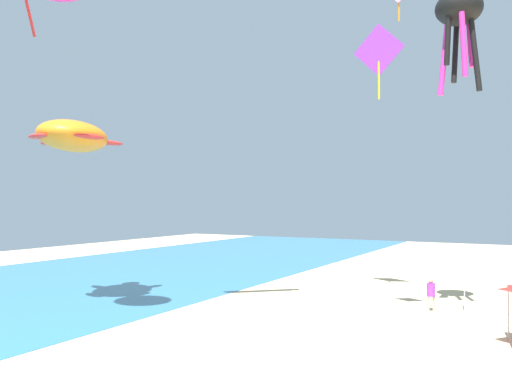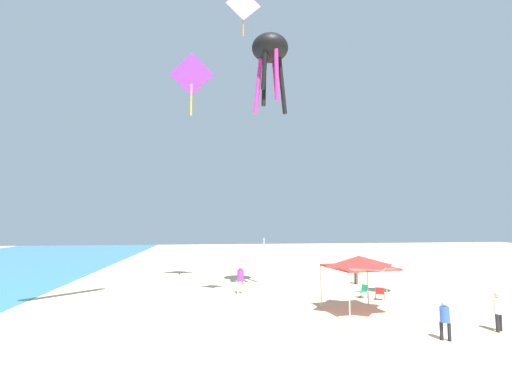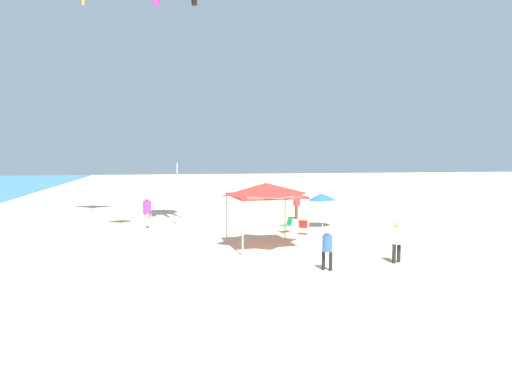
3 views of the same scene
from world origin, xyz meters
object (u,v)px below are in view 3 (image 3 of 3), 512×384
(folding_chair_facing_ocean, at_px, (304,226))
(person_watching_sky, at_px, (397,238))
(person_far_stroller, at_px, (297,202))
(folding_chair_near_cooler, at_px, (287,224))
(person_near_umbrella, at_px, (327,246))
(canopy_tent, at_px, (266,190))
(person_kite_handler, at_px, (147,210))
(beach_umbrella, at_px, (321,197))
(banner_flag, at_px, (177,188))

(folding_chair_facing_ocean, bearing_deg, person_watching_sky, 136.98)
(person_watching_sky, bearing_deg, person_far_stroller, -112.33)
(folding_chair_near_cooler, bearing_deg, person_far_stroller, 143.42)
(folding_chair_facing_ocean, height_order, person_near_umbrella, person_near_umbrella)
(canopy_tent, relative_size, person_watching_sky, 2.06)
(folding_chair_near_cooler, xyz_separation_m, person_watching_sky, (-7.34, -3.04, 0.54))
(canopy_tent, height_order, person_near_umbrella, canopy_tent)
(person_watching_sky, bearing_deg, canopy_tent, -67.69)
(person_kite_handler, bearing_deg, folding_chair_near_cooler, -35.84)
(beach_umbrella, height_order, folding_chair_facing_ocean, beach_umbrella)
(person_watching_sky, bearing_deg, person_near_umbrella, -15.20)
(person_watching_sky, bearing_deg, banner_flag, -77.65)
(person_kite_handler, bearing_deg, canopy_tent, -64.17)
(canopy_tent, height_order, person_watching_sky, canopy_tent)
(person_near_umbrella, bearing_deg, person_far_stroller, 117.01)
(canopy_tent, xyz_separation_m, folding_chair_near_cooler, (3.56, -1.73, -2.20))
(person_near_umbrella, bearing_deg, banner_flag, 152.67)
(person_watching_sky, bearing_deg, folding_chair_facing_ocean, -99.87)
(folding_chair_facing_ocean, xyz_separation_m, person_kite_handler, (2.96, 8.40, 0.64))
(folding_chair_facing_ocean, xyz_separation_m, person_far_stroller, (5.53, -0.82, 0.63))
(person_far_stroller, xyz_separation_m, person_kite_handler, (-2.57, 9.22, 0.00))
(beach_umbrella, bearing_deg, person_near_umbrella, 166.00)
(banner_flag, xyz_separation_m, person_watching_sky, (-10.10, -8.99, -1.23))
(canopy_tent, xyz_separation_m, banner_flag, (6.32, 4.22, -0.43))
(canopy_tent, bearing_deg, banner_flag, 33.72)
(banner_flag, distance_m, person_kite_handler, 2.14)
(person_watching_sky, distance_m, person_near_umbrella, 3.21)
(folding_chair_near_cooler, xyz_separation_m, banner_flag, (2.76, 5.95, 1.76))
(person_near_umbrella, bearing_deg, beach_umbrella, 110.30)
(folding_chair_facing_ocean, relative_size, person_watching_sky, 0.48)
(banner_flag, bearing_deg, canopy_tent, -146.28)
(person_far_stroller, height_order, person_watching_sky, person_far_stroller)
(folding_chair_facing_ocean, height_order, banner_flag, banner_flag)
(folding_chair_near_cooler, height_order, person_far_stroller, person_far_stroller)
(folding_chair_facing_ocean, distance_m, person_watching_sky, 6.90)
(canopy_tent, xyz_separation_m, folding_chair_facing_ocean, (2.71, -2.48, -2.20))
(person_kite_handler, bearing_deg, banner_flag, 0.55)
(beach_umbrella, distance_m, banner_flag, 8.39)
(banner_flag, bearing_deg, folding_chair_near_cooler, -114.92)
(folding_chair_near_cooler, height_order, person_watching_sky, person_watching_sky)
(banner_flag, bearing_deg, beach_umbrella, -98.54)
(person_watching_sky, height_order, person_kite_handler, person_kite_handler)
(canopy_tent, xyz_separation_m, person_near_umbrella, (-4.56, -1.66, -1.73))
(banner_flag, relative_size, person_near_umbrella, 2.33)
(canopy_tent, relative_size, banner_flag, 0.95)
(folding_chair_near_cooler, distance_m, person_far_stroller, 4.98)
(person_near_umbrella, height_order, person_kite_handler, person_kite_handler)
(person_far_stroller, bearing_deg, person_watching_sky, -171.60)
(folding_chair_near_cooler, bearing_deg, banner_flag, -133.00)
(folding_chair_near_cooler, xyz_separation_m, person_kite_handler, (2.11, 7.65, 0.64))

